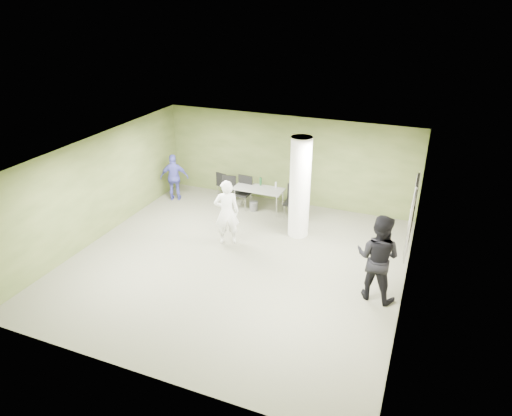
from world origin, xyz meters
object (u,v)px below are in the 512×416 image
at_px(woman_white, 227,212).
at_px(man_blue, 174,178).
at_px(man_black, 378,258).
at_px(folding_table, 259,190).
at_px(chair_back_left, 224,183).

xyz_separation_m(woman_white, man_blue, (-2.78, 1.97, -0.14)).
distance_m(woman_white, man_black, 4.14).
xyz_separation_m(folding_table, man_black, (3.99, -3.23, 0.32)).
distance_m(folding_table, man_black, 5.15).
bearing_deg(woman_white, chair_back_left, -91.27).
relative_size(folding_table, man_blue, 1.01).
bearing_deg(chair_back_left, man_blue, 45.21).
height_order(man_black, man_blue, man_black).
relative_size(chair_back_left, man_blue, 0.57).
height_order(folding_table, man_blue, man_blue).
relative_size(woman_white, man_blue, 1.18).
relative_size(folding_table, woman_white, 0.86).
distance_m(folding_table, woman_white, 2.25).
height_order(chair_back_left, man_blue, man_blue).
relative_size(folding_table, man_black, 0.78).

